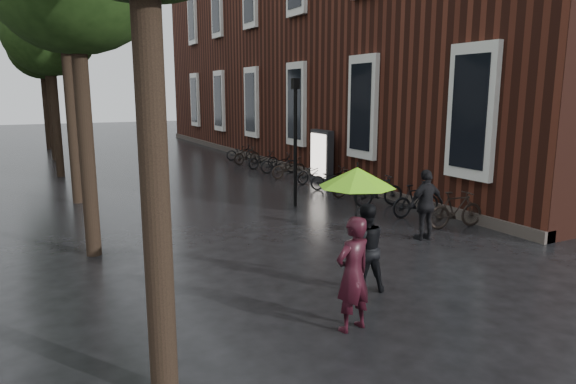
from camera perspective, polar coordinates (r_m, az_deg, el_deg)
ground at (r=7.77m, az=20.10°, el=-16.60°), size 120.00×120.00×0.00m
brick_building at (r=28.81m, az=6.35°, el=15.89°), size 10.20×33.20×12.00m
street_trees at (r=20.72m, az=-24.62°, el=17.89°), size 4.33×34.03×8.91m
person_burgundy at (r=7.73m, az=7.22°, el=-9.02°), size 0.71×0.53×1.76m
person_black at (r=9.26m, az=8.51°, el=-6.14°), size 0.92×0.80×1.60m
lime_umbrella at (r=8.18m, az=7.69°, el=1.65°), size 1.24×1.24×1.82m
pedestrian_walking at (r=12.78m, az=15.08°, el=-1.38°), size 1.01×0.43×1.71m
parked_bicycles at (r=20.04m, az=2.61°, el=2.21°), size 2.06×16.18×1.00m
ad_lightbox at (r=20.30m, az=3.73°, el=3.99°), size 0.31×1.37×2.07m
lamp_post at (r=15.80m, az=0.82°, el=6.92°), size 0.20×0.20×3.93m
cycle_sign at (r=21.97m, az=-22.65°, el=5.95°), size 0.15×0.52×2.87m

